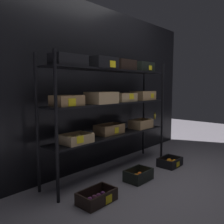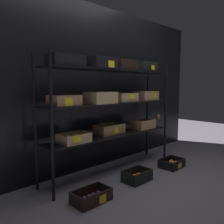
{
  "view_description": "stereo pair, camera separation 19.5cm",
  "coord_description": "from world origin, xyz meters",
  "views": [
    {
      "loc": [
        -2.18,
        -1.97,
        1.1
      ],
      "look_at": [
        0.0,
        0.0,
        0.77
      ],
      "focal_mm": 37.69,
      "sensor_mm": 36.0,
      "label": 1
    },
    {
      "loc": [
        -2.04,
        -2.11,
        1.1
      ],
      "look_at": [
        0.0,
        0.0,
        0.77
      ],
      "focal_mm": 37.69,
      "sensor_mm": 36.0,
      "label": 2
    }
  ],
  "objects": [
    {
      "name": "display_rack",
      "position": [
        0.02,
        -0.0,
        0.92
      ],
      "size": [
        2.0,
        0.37,
        1.44
      ],
      "color": "black",
      "rests_on": "ground_plane"
    },
    {
      "name": "ground_plane",
      "position": [
        0.0,
        0.0,
        0.0
      ],
      "size": [
        10.0,
        10.0,
        0.0
      ],
      "primitive_type": "plane",
      "color": "slate"
    },
    {
      "name": "storefront_wall",
      "position": [
        0.0,
        0.37,
        1.08
      ],
      "size": [
        4.29,
        0.12,
        2.15
      ],
      "primitive_type": "cube",
      "color": "black",
      "rests_on": "ground_plane"
    },
    {
      "name": "crate_ground_plum",
      "position": [
        -0.7,
        -0.44,
        0.04
      ],
      "size": [
        0.36,
        0.23,
        0.12
      ],
      "color": "black",
      "rests_on": "ground_plane"
    },
    {
      "name": "crate_ground_orange",
      "position": [
        0.69,
        -0.45,
        0.05
      ],
      "size": [
        0.32,
        0.25,
        0.12
      ],
      "color": "black",
      "rests_on": "ground_plane"
    },
    {
      "name": "crate_ground_tangerine",
      "position": [
        -0.0,
        -0.42,
        0.05
      ],
      "size": [
        0.32,
        0.22,
        0.13
      ],
      "color": "black",
      "rests_on": "ground_plane"
    }
  ]
}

